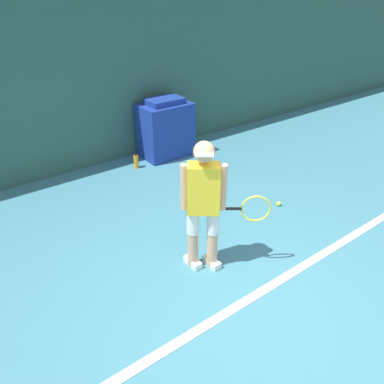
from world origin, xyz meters
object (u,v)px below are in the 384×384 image
object	(u,v)px
water_bottle	(136,162)
tennis_ball	(279,204)
tennis_player	(205,203)
covered_chair	(165,129)

from	to	relation	value
water_bottle	tennis_ball	bearing A→B (deg)	-66.21
tennis_ball	water_bottle	bearing A→B (deg)	113.79
tennis_player	covered_chair	size ratio (longest dim) A/B	1.42
tennis_ball	covered_chair	world-z (taller)	covered_chair
tennis_player	water_bottle	world-z (taller)	tennis_player
tennis_ball	covered_chair	distance (m)	2.63
tennis_player	tennis_ball	bearing A→B (deg)	49.52
water_bottle	covered_chair	bearing A→B (deg)	13.37
covered_chair	water_bottle	bearing A→B (deg)	-166.63
tennis_player	covered_chair	world-z (taller)	tennis_player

